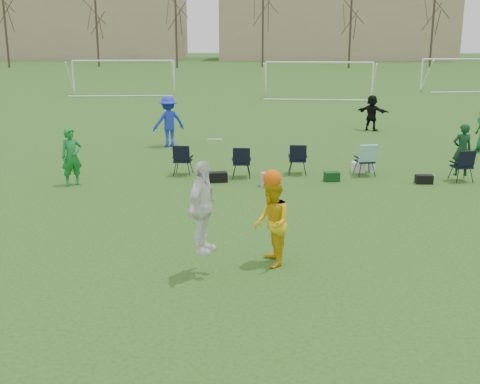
{
  "coord_description": "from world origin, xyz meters",
  "views": [
    {
      "loc": [
        0.24,
        -10.12,
        4.31
      ],
      "look_at": [
        -0.22,
        1.44,
        1.25
      ],
      "focal_mm": 45.0,
      "sensor_mm": 36.0,
      "label": 1
    }
  ],
  "objects_px": {
    "fielder_black": "(372,113)",
    "center_contest": "(243,215)",
    "fielder_green_near": "(72,157)",
    "goal_right": "(468,65)",
    "fielder_blue": "(169,121)",
    "goal_mid": "(319,69)",
    "goal_left": "(123,67)"
  },
  "relations": [
    {
      "from": "goal_right",
      "to": "center_contest",
      "type": "bearing_deg",
      "value": -121.26
    },
    {
      "from": "fielder_green_near",
      "to": "goal_mid",
      "type": "bearing_deg",
      "value": 33.34
    },
    {
      "from": "center_contest",
      "to": "goal_left",
      "type": "bearing_deg",
      "value": 106.41
    },
    {
      "from": "fielder_black",
      "to": "fielder_green_near",
      "type": "bearing_deg",
      "value": 78.5
    },
    {
      "from": "fielder_green_near",
      "to": "center_contest",
      "type": "relative_size",
      "value": 0.66
    },
    {
      "from": "fielder_green_near",
      "to": "goal_right",
      "type": "height_order",
      "value": "goal_right"
    },
    {
      "from": "goal_right",
      "to": "fielder_green_near",
      "type": "bearing_deg",
      "value": -132.34
    },
    {
      "from": "goal_right",
      "to": "fielder_black",
      "type": "bearing_deg",
      "value": -125.85
    },
    {
      "from": "center_contest",
      "to": "goal_mid",
      "type": "height_order",
      "value": "center_contest"
    },
    {
      "from": "fielder_green_near",
      "to": "center_contest",
      "type": "height_order",
      "value": "center_contest"
    },
    {
      "from": "fielder_green_near",
      "to": "center_contest",
      "type": "xyz_separation_m",
      "value": [
        5.19,
        -6.3,
        0.21
      ]
    },
    {
      "from": "fielder_black",
      "to": "goal_left",
      "type": "distance_m",
      "value": 22.44
    },
    {
      "from": "fielder_black",
      "to": "goal_left",
      "type": "bearing_deg",
      "value": -14.52
    },
    {
      "from": "fielder_blue",
      "to": "fielder_black",
      "type": "distance_m",
      "value": 9.69
    },
    {
      "from": "fielder_blue",
      "to": "fielder_black",
      "type": "height_order",
      "value": "fielder_blue"
    },
    {
      "from": "fielder_green_near",
      "to": "goal_left",
      "type": "xyz_separation_m",
      "value": [
        -4.68,
        27.22,
        1.08
      ]
    },
    {
      "from": "fielder_blue",
      "to": "goal_mid",
      "type": "bearing_deg",
      "value": -141.45
    },
    {
      "from": "fielder_black",
      "to": "goal_right",
      "type": "bearing_deg",
      "value": -84.95
    },
    {
      "from": "goal_mid",
      "to": "fielder_blue",
      "type": "bearing_deg",
      "value": -107.57
    },
    {
      "from": "goal_mid",
      "to": "goal_right",
      "type": "relative_size",
      "value": 1.01
    },
    {
      "from": "fielder_black",
      "to": "goal_right",
      "type": "distance_m",
      "value": 23.21
    },
    {
      "from": "fielder_black",
      "to": "center_contest",
      "type": "distance_m",
      "value": 17.82
    },
    {
      "from": "goal_mid",
      "to": "fielder_black",
      "type": "bearing_deg",
      "value": -81.39
    },
    {
      "from": "fielder_green_near",
      "to": "fielder_blue",
      "type": "height_order",
      "value": "fielder_blue"
    },
    {
      "from": "center_contest",
      "to": "goal_mid",
      "type": "distance_m",
      "value": 31.8
    },
    {
      "from": "fielder_green_near",
      "to": "goal_left",
      "type": "height_order",
      "value": "goal_left"
    },
    {
      "from": "center_contest",
      "to": "goal_mid",
      "type": "bearing_deg",
      "value": 82.53
    },
    {
      "from": "fielder_green_near",
      "to": "fielder_black",
      "type": "bearing_deg",
      "value": 9.23
    },
    {
      "from": "fielder_blue",
      "to": "goal_left",
      "type": "relative_size",
      "value": 0.27
    },
    {
      "from": "center_contest",
      "to": "goal_right",
      "type": "xyz_separation_m",
      "value": [
        16.13,
        37.52,
        0.87
      ]
    },
    {
      "from": "fielder_green_near",
      "to": "fielder_blue",
      "type": "bearing_deg",
      "value": 37.29
    },
    {
      "from": "goal_left",
      "to": "goal_mid",
      "type": "bearing_deg",
      "value": -13.13
    }
  ]
}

